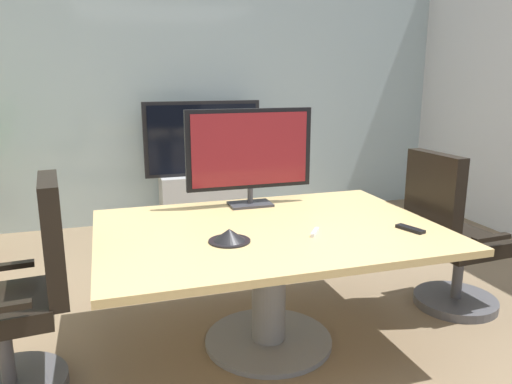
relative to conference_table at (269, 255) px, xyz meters
The scene contains 10 objects.
ground_plane 0.64m from the conference_table, 69.79° to the right, with size 7.19×7.19×0.00m, color #7A664C.
wall_back_glass_partition 2.95m from the conference_table, 87.84° to the left, with size 5.78×0.10×2.91m, color #9EB2B7.
conference_table is the anchor object (origin of this frame).
office_chair_left 1.31m from the conference_table, behind, with size 0.61×0.59×1.09m.
office_chair_right 1.31m from the conference_table, ahead, with size 0.61×0.59×1.09m.
tv_monitor 0.73m from the conference_table, 85.84° to the left, with size 0.84×0.18×0.64m.
wall_display_unit 2.46m from the conference_table, 87.39° to the left, with size 1.20×0.36×1.31m.
conference_phone 0.38m from the conference_table, 148.67° to the right, with size 0.22×0.22×0.07m.
remote_control 0.81m from the conference_table, 21.49° to the right, with size 0.05×0.17×0.02m, color black.
whiteboard_marker 0.33m from the conference_table, 42.76° to the right, with size 0.13×0.02×0.02m, color silver.
Camera 1 is at (-0.98, -2.23, 1.58)m, focal length 34.44 mm.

